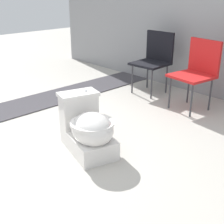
{
  "coord_description": "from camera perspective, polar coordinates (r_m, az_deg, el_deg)",
  "views": [
    {
      "loc": [
        2.24,
        -1.37,
        1.45
      ],
      "look_at": [
        0.22,
        0.52,
        0.3
      ],
      "focal_mm": 50.0,
      "sensor_mm": 36.0,
      "label": 1
    }
  ],
  "objects": [
    {
      "name": "folding_chair_middle",
      "position": [
        3.9,
        15.42,
        7.85
      ],
      "size": [
        0.49,
        0.49,
        0.83
      ],
      "rotation": [
        0.0,
        0.0,
        -1.69
      ],
      "color": "red",
      "rests_on": "ground"
    },
    {
      "name": "ground_plane",
      "position": [
        2.99,
        -10.24,
        -6.75
      ],
      "size": [
        14.0,
        14.0,
        0.0
      ],
      "primitive_type": "plane",
      "color": "#B7B2A8"
    },
    {
      "name": "toilet",
      "position": [
        2.84,
        -4.39,
        -3.09
      ],
      "size": [
        0.71,
        0.52,
        0.52
      ],
      "rotation": [
        0.0,
        0.0,
        -0.27
      ],
      "color": "white",
      "rests_on": "ground"
    },
    {
      "name": "gravel_strip",
      "position": [
        4.18,
        -13.78,
        1.72
      ],
      "size": [
        0.56,
        8.0,
        0.01
      ],
      "primitive_type": "cube",
      "color": "#423F44",
      "rests_on": "ground"
    },
    {
      "name": "folding_chair_left",
      "position": [
        4.42,
        7.84,
        10.11
      ],
      "size": [
        0.46,
        0.46,
        0.83
      ],
      "rotation": [
        0.0,
        0.0,
        -1.53
      ],
      "color": "black",
      "rests_on": "ground"
    }
  ]
}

